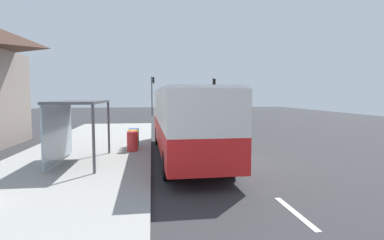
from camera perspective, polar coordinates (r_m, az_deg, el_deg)
ground_plane at (r=27.39m, az=-0.59°, el=-1.49°), size 56.00×92.00×0.04m
sidewalk_platform at (r=15.63m, az=-19.06°, el=-6.01°), size 6.20×30.00×0.18m
lane_stripe_seg_0 at (r=8.38m, az=18.46°, el=-15.90°), size 0.16×2.20×0.01m
lane_stripe_seg_1 at (r=12.87m, az=8.61°, el=-8.45°), size 0.16×2.20×0.01m
lane_stripe_seg_2 at (r=17.64m, az=4.11°, el=-4.84°), size 0.16×2.20×0.01m
lane_stripe_seg_3 at (r=22.51m, az=1.57°, el=-2.76°), size 0.16×2.20×0.01m
lane_stripe_seg_4 at (r=27.42m, az=-0.07°, el=-1.43°), size 0.16×2.20×0.01m
lane_stripe_seg_5 at (r=32.36m, az=-1.20°, el=-0.49°), size 0.16×2.20×0.01m
lane_stripe_seg_6 at (r=37.32m, az=-2.03°, el=0.19°), size 0.16×2.20×0.01m
lane_stripe_seg_7 at (r=42.29m, az=-2.67°, el=0.72°), size 0.16×2.20×0.01m
bus at (r=14.34m, az=-1.28°, el=0.37°), size 2.73×11.06×3.21m
white_van at (r=32.18m, az=2.32°, el=1.86°), size 2.07×5.22×2.30m
sedan_near at (r=51.09m, az=-1.20°, el=2.28°), size 2.03×4.49×1.52m
recycling_bin_red at (r=15.39m, az=-10.94°, el=-3.87°), size 0.52×0.52×0.95m
recycling_bin_yellow at (r=16.08m, az=-10.79°, el=-3.50°), size 0.52×0.52×0.95m
recycling_bin_blue at (r=16.78m, az=-10.65°, el=-3.16°), size 0.52×0.52×0.95m
traffic_light_near_side at (r=44.15m, az=4.01°, el=5.39°), size 0.49×0.28×5.26m
traffic_light_far_side at (r=44.08m, az=-7.28°, el=5.52°), size 0.49×0.28×5.46m
bus_shelter at (r=13.26m, az=-21.24°, el=0.81°), size 1.80×4.00×2.50m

